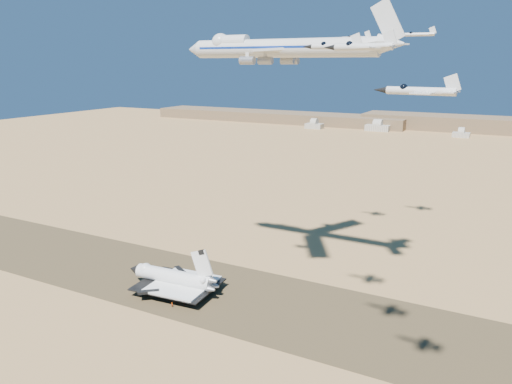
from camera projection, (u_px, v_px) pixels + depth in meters
The scene contains 14 objects.
ground at pixel (205, 289), 190.13m from camera, with size 1200.00×1200.00×0.00m, color tan.
runway at pixel (205, 289), 190.12m from camera, with size 600.00×50.00×0.06m, color #4B3E25.
ridgeline at pixel (489, 127), 609.72m from camera, with size 960.00×90.00×18.00m.
hangars at pixel (373, 128), 627.20m from camera, with size 200.50×29.50×30.00m.
shuttle at pixel (173, 279), 187.06m from camera, with size 38.25×25.06×18.81m.
carrier_747 at pixel (276, 48), 176.05m from camera, with size 81.70×63.48×20.39m.
crew_a at pixel (172, 305), 175.49m from camera, with size 0.68×0.45×1.87m, color #EA440D.
crew_b at pixel (185, 302), 177.64m from camera, with size 0.90×0.52×1.86m, color #EA440D.
crew_c at pixel (175, 300), 179.23m from camera, with size 0.94×0.48×1.60m, color #EA440D.
chase_jet_a at pixel (334, 46), 125.02m from camera, with size 15.63×8.30×3.89m.
chase_jet_b at pixel (362, 47), 100.65m from camera, with size 15.66×8.58×3.90m.
chase_jet_c at pixel (419, 91), 86.21m from camera, with size 15.07×8.24×3.76m.
chase_jet_e at pixel (355, 38), 206.09m from camera, with size 14.52×7.67×3.62m.
chase_jet_f at pixel (418, 34), 215.35m from camera, with size 16.48×9.02×4.11m.
Camera 1 is at (99.14, -145.28, 83.46)m, focal length 35.00 mm.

